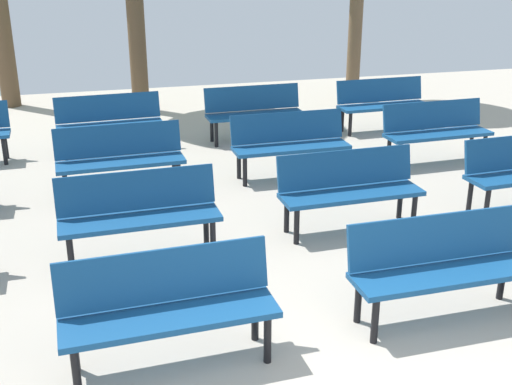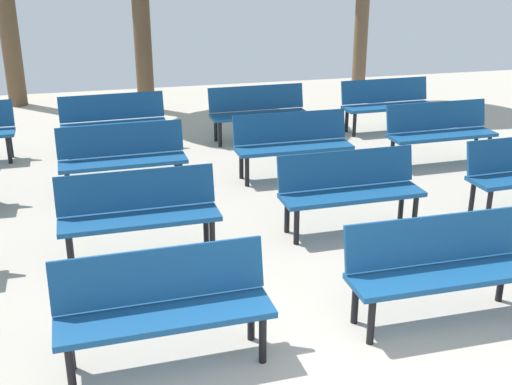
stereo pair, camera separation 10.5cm
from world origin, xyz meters
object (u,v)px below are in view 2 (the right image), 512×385
Objects in this scene: bench_r1_c2 at (350,186)px; bench_r3_c3 at (387,102)px; bench_r2_c2 at (292,141)px; bench_r3_c1 at (114,119)px; bench_r2_c3 at (440,129)px; tree_2 at (7,16)px; bench_r1_c1 at (139,210)px; bench_r3_c2 at (258,110)px; bench_r0_c2 at (439,264)px; bench_r2_c1 at (122,155)px; bench_r0_c1 at (163,302)px.

bench_r1_c2 is 4.39m from bench_r3_c3.
bench_r2_c2 is 2.95m from bench_r3_c1.
bench_r2_c3 is 8.48m from tree_2.
bench_r1_c1 and bench_r2_c3 have the same top height.
bench_r1_c1 is 5.98m from bench_r3_c3.
bench_r3_c2 is 5.61m from tree_2.
bench_r0_c2 is at bearing -69.65° from bench_r3_c1.
bench_r1_c2 is 1.00× the size of bench_r2_c1.
bench_r0_c1 is at bearing -179.18° from bench_r0_c2.
bench_r1_c2 is 1.00× the size of bench_r3_c2.
tree_2 is at bearing 113.42° from bench_r0_c2.
bench_r3_c2 is at bearing 66.82° from bench_r0_c1.
bench_r1_c1 is 1.00× the size of bench_r1_c2.
bench_r1_c2 is at bearing -88.01° from bench_r2_c2.
bench_r3_c2 is 2.30m from bench_r3_c3.
bench_r2_c1 is 1.00× the size of bench_r3_c2.
bench_r2_c1 is at bearing -72.46° from tree_2.
bench_r1_c2 is 4.41m from bench_r3_c1.
bench_r2_c1 is at bearing 179.73° from bench_r2_c3.
bench_r0_c2 and bench_r3_c1 have the same top height.
bench_r0_c1 is 1.00× the size of bench_r1_c1.
bench_r3_c2 is at bearing 89.15° from bench_r2_c2.
bench_r0_c2 and bench_r1_c2 have the same top height.
bench_r1_c2 is 1.00× the size of bench_r3_c3.
bench_r2_c1 is 1.00× the size of bench_r2_c3.
bench_r0_c1 is 3.03m from bench_r1_c2.
bench_r2_c3 and bench_r3_c3 have the same top height.
bench_r0_c1 is 5.68m from bench_r3_c1.
tree_2 is at bearing 125.78° from bench_r2_c2.
bench_r2_c3 is at bearing 39.09° from bench_r0_c1.
bench_r3_c2 is 0.46× the size of tree_2.
bench_r1_c1 is 1.00× the size of bench_r3_c3.
bench_r2_c2 and bench_r3_c1 have the same top height.
bench_r1_c2 is 3.77m from bench_r3_c2.
bench_r3_c1 is (-0.07, 3.80, 0.00)m from bench_r1_c1.
bench_r1_c2 and bench_r3_c1 have the same top height.
bench_r1_c1 is 3.80m from bench_r3_c1.
bench_r0_c1 is at bearing -90.82° from bench_r2_c1.
tree_2 is at bearing 105.62° from bench_r2_c1.
bench_r0_c2 is 0.99× the size of bench_r3_c1.
bench_r1_c2 is at bearing -140.42° from bench_r2_c3.
bench_r2_c1 is at bearing 121.89° from bench_r0_c2.
bench_r0_c2 is at bearing -121.33° from bench_r2_c3.
bench_r0_c1 and bench_r2_c3 have the same top height.
bench_r2_c1 is 1.00× the size of bench_r3_c3.
bench_r2_c3 is 4.92m from bench_r3_c1.
bench_r1_c2 is at bearing 89.68° from bench_r0_c2.
bench_r0_c1 is 1.00× the size of bench_r3_c3.
bench_r0_c2 is at bearing -39.58° from bench_r1_c1.
bench_r3_c1 is at bearing 112.56° from bench_r0_c2.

